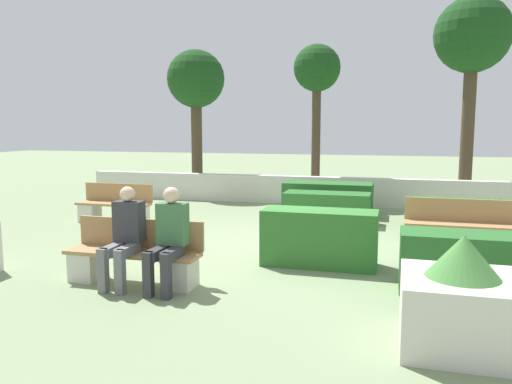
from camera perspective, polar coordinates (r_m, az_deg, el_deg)
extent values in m
plane|color=gray|center=(8.75, 1.56, -6.35)|extent=(60.00, 60.00, 0.00)
cube|color=beige|center=(13.58, 6.72, 0.16)|extent=(13.27, 0.30, 0.76)
cube|color=#A37A4C|center=(6.89, -13.98, -6.81)|extent=(1.86, 0.44, 0.05)
cube|color=#A37A4C|center=(7.04, -13.07, -4.58)|extent=(1.86, 0.04, 0.40)
cube|color=beige|center=(7.30, -18.75, -7.96)|extent=(0.36, 0.40, 0.39)
cube|color=beige|center=(6.64, -8.60, -9.18)|extent=(0.36, 0.40, 0.39)
cube|color=#A37A4C|center=(11.35, -16.01, -1.32)|extent=(1.65, 0.44, 0.05)
cube|color=#A37A4C|center=(11.53, -15.42, -0.04)|extent=(1.65, 0.04, 0.40)
cube|color=beige|center=(11.71, -18.46, -2.25)|extent=(0.36, 0.40, 0.39)
cube|color=beige|center=(11.09, -13.33, -2.58)|extent=(0.36, 0.40, 0.39)
cube|color=#A37A4C|center=(9.26, 23.22, -3.56)|extent=(2.13, 0.44, 0.05)
cube|color=#A37A4C|center=(9.46, 23.10, -1.95)|extent=(2.13, 0.04, 0.40)
cube|color=beige|center=(9.22, 17.99, -4.76)|extent=(0.36, 0.40, 0.39)
cube|color=slate|center=(6.76, -15.96, -6.35)|extent=(0.14, 0.46, 0.13)
cube|color=slate|center=(6.66, -14.48, -6.51)|extent=(0.14, 0.46, 0.13)
cube|color=slate|center=(6.64, -17.08, -8.61)|extent=(0.11, 0.11, 0.57)
cube|color=slate|center=(6.52, -15.28, -8.85)|extent=(0.11, 0.11, 0.57)
cube|color=#333338|center=(6.84, -14.30, -3.26)|extent=(0.38, 0.22, 0.54)
sphere|color=beige|center=(6.77, -14.48, -0.22)|extent=(0.20, 0.20, 0.20)
cube|color=#333338|center=(6.46, -11.16, -6.84)|extent=(0.14, 0.46, 0.13)
cube|color=#333338|center=(6.38, -9.54, -6.99)|extent=(0.14, 0.46, 0.13)
cube|color=#333338|center=(6.33, -12.21, -9.23)|extent=(0.11, 0.11, 0.57)
cube|color=#333338|center=(6.23, -10.23, -9.47)|extent=(0.11, 0.11, 0.57)
cube|color=#3D6B42|center=(6.56, -9.51, -3.59)|extent=(0.38, 0.22, 0.54)
sphere|color=beige|center=(6.48, -9.65, -0.36)|extent=(0.21, 0.21, 0.21)
cube|color=#286028|center=(10.99, 8.10, -1.81)|extent=(1.85, 0.75, 0.67)
cube|color=#286028|center=(6.85, 22.01, -7.51)|extent=(1.40, 0.69, 0.76)
cube|color=#286028|center=(12.11, 8.22, -0.73)|extent=(2.10, 0.87, 0.77)
cube|color=#286028|center=(11.21, 22.91, -2.35)|extent=(2.13, 0.82, 0.59)
cube|color=#33702D|center=(7.62, 7.26, -5.21)|extent=(1.71, 0.64, 0.85)
cube|color=beige|center=(5.22, 22.32, -12.61)|extent=(1.09, 1.09, 0.69)
cone|color=#47843D|center=(5.06, 22.62, -6.79)|extent=(0.68, 0.68, 0.40)
cylinder|color=#473828|center=(15.82, -6.78, 5.39)|extent=(0.34, 0.34, 3.08)
sphere|color=#194219|center=(15.88, -6.89, 12.73)|extent=(1.78, 1.78, 1.78)
cylinder|color=#473828|center=(14.28, 6.86, 5.75)|extent=(0.25, 0.25, 3.36)
sphere|color=#194219|center=(14.37, 6.99, 13.90)|extent=(1.31, 1.31, 1.31)
cylinder|color=#473828|center=(14.94, 23.02, 6.49)|extent=(0.35, 0.35, 3.99)
sphere|color=#194219|center=(15.14, 23.53, 16.19)|extent=(2.03, 2.03, 2.03)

